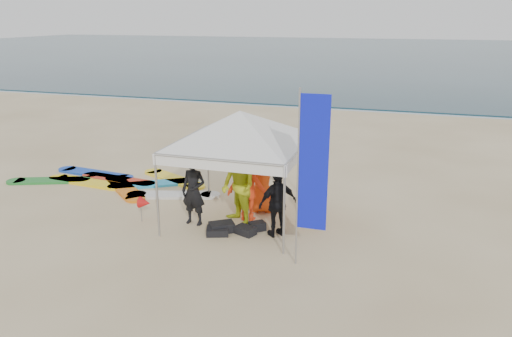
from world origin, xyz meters
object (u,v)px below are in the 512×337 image
(person_seated, at_px, (315,204))
(canopy_tent, at_px, (240,111))
(person_black_b, at_px, (278,203))
(surfboard_spread, at_px, (121,182))
(marker_pennant, at_px, (145,203))
(person_yellow, at_px, (238,186))
(person_orange_a, at_px, (248,186))
(feather_flag, at_px, (312,166))
(person_black_a, at_px, (194,191))
(person_orange_b, at_px, (262,178))

(person_seated, bearing_deg, canopy_tent, 99.60)
(canopy_tent, bearing_deg, person_black_b, -29.04)
(surfboard_spread, bearing_deg, marker_pennant, -47.43)
(person_yellow, distance_m, person_seated, 1.87)
(person_orange_a, bearing_deg, feather_flag, 135.34)
(person_seated, relative_size, canopy_tent, 0.25)
(person_seated, bearing_deg, surfboard_spread, 78.81)
(canopy_tent, distance_m, surfboard_spread, 5.30)
(person_black_a, bearing_deg, person_black_b, 3.22)
(person_seated, height_order, feather_flag, feather_flag)
(person_yellow, bearing_deg, person_black_a, -123.08)
(person_black_a, height_order, feather_flag, feather_flag)
(person_seated, distance_m, feather_flag, 2.64)
(person_orange_a, height_order, person_seated, person_orange_a)
(person_orange_a, bearing_deg, person_orange_b, -104.69)
(person_orange_b, bearing_deg, feather_flag, 112.20)
(person_yellow, distance_m, person_orange_b, 0.98)
(canopy_tent, relative_size, surfboard_spread, 0.66)
(person_orange_a, bearing_deg, canopy_tent, 29.20)
(feather_flag, distance_m, surfboard_spread, 7.49)
(marker_pennant, distance_m, surfboard_spread, 3.23)
(person_black_b, bearing_deg, surfboard_spread, -62.93)
(person_black_a, xyz_separation_m, feather_flag, (3.05, -1.25, 1.27))
(person_seated, xyz_separation_m, marker_pennant, (-3.92, -1.11, -0.03))
(feather_flag, bearing_deg, canopy_tent, 138.84)
(person_orange_a, xyz_separation_m, canopy_tent, (-0.17, -0.09, 1.84))
(person_black_a, height_order, marker_pennant, person_black_a)
(person_yellow, relative_size, person_orange_a, 1.10)
(person_yellow, xyz_separation_m, person_seated, (1.75, 0.52, -0.43))
(person_yellow, distance_m, surfboard_spread, 4.77)
(person_black_a, distance_m, person_orange_a, 1.32)
(canopy_tent, bearing_deg, marker_pennant, -159.09)
(person_orange_b, height_order, canopy_tent, canopy_tent)
(canopy_tent, bearing_deg, person_black_a, -150.72)
(person_orange_a, xyz_separation_m, feather_flag, (1.90, -1.90, 1.24))
(person_orange_a, relative_size, person_orange_b, 0.97)
(marker_pennant, relative_size, surfboard_spread, 0.10)
(person_black_b, relative_size, marker_pennant, 2.44)
(person_yellow, height_order, surfboard_spread, person_yellow)
(feather_flag, bearing_deg, person_yellow, 142.29)
(person_orange_a, distance_m, feather_flag, 2.96)
(person_black_a, bearing_deg, marker_pennant, -162.23)
(person_black_a, distance_m, surfboard_spread, 4.01)
(canopy_tent, height_order, feather_flag, feather_flag)
(person_black_a, relative_size, person_black_b, 1.06)
(person_black_a, height_order, person_yellow, person_yellow)
(person_orange_a, height_order, marker_pennant, person_orange_a)
(feather_flag, relative_size, marker_pennant, 5.58)
(person_black_a, bearing_deg, person_orange_a, 33.94)
(person_orange_b, distance_m, marker_pennant, 2.94)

